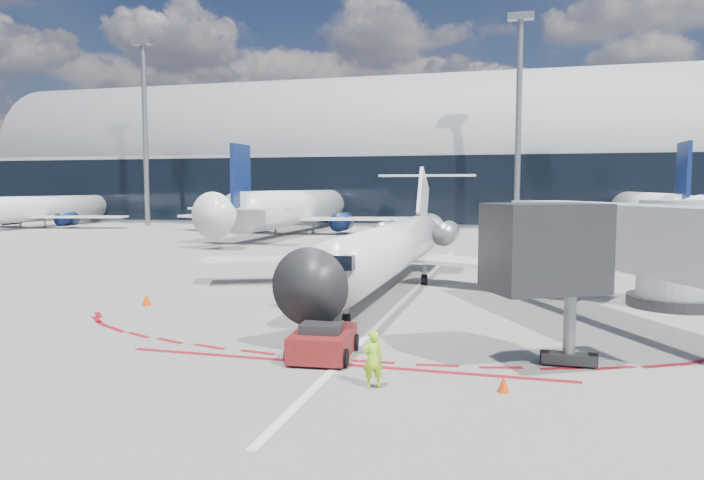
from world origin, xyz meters
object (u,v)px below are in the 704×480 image
(regional_jet, at_px, (395,246))
(pushback_tug, at_px, (323,342))
(ramp_worker, at_px, (373,359))
(uld_container, at_px, (307,291))

(regional_jet, distance_m, pushback_tug, 14.32)
(ramp_worker, distance_m, uld_container, 11.05)
(ramp_worker, bearing_deg, pushback_tug, -75.85)
(regional_jet, relative_size, pushback_tug, 5.94)
(regional_jet, bearing_deg, uld_container, -110.14)
(pushback_tug, bearing_deg, regional_jet, 86.62)
(pushback_tug, height_order, uld_container, uld_container)
(ramp_worker, bearing_deg, regional_jet, -107.99)
(pushback_tug, xyz_separation_m, uld_container, (-3.01, 7.25, 0.32))
(ramp_worker, relative_size, uld_container, 0.70)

